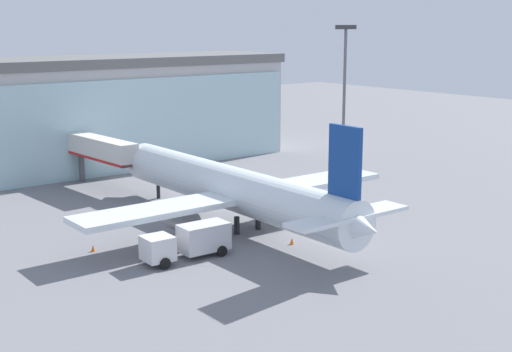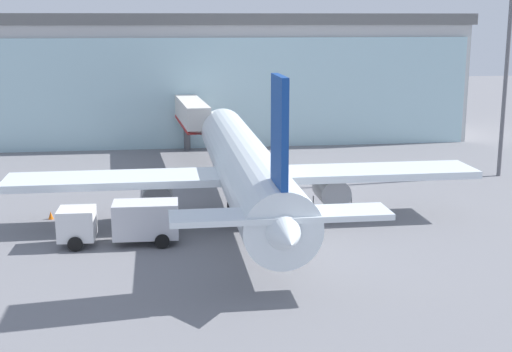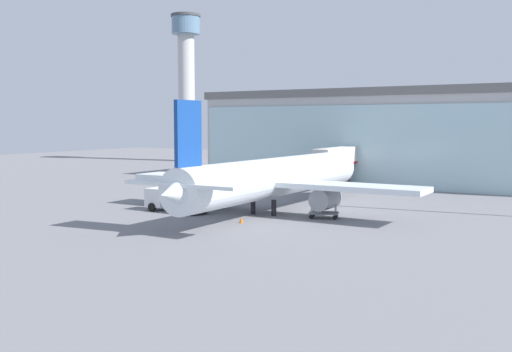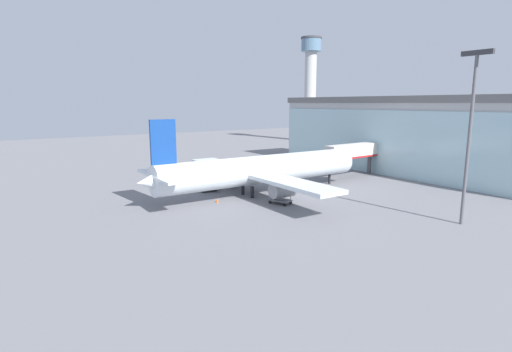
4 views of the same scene
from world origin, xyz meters
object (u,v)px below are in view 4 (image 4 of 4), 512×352
Objects in this scene: apron_light_mast at (471,124)px; catering_truck at (202,179)px; safety_cone_wingtip at (222,177)px; baggage_cart at (280,200)px; airplane at (260,170)px; safety_cone_nose at (217,200)px; control_tower at (310,81)px; jet_bridge at (354,152)px.

catering_truck is (-32.47, -14.75, -9.39)m from apron_light_mast.
catering_truck is 13.46× the size of safety_cone_wingtip.
baggage_cart reaches higher than safety_cone_wingtip.
airplane is 11.38× the size of baggage_cart.
safety_cone_nose is (-23.58, -17.12, -10.58)m from apron_light_mast.
apron_light_mast is (81.44, -51.91, -9.48)m from control_tower.
jet_bridge reaches higher than safety_cone_wingtip.
apron_light_mast is at bearing -32.51° from control_tower.
airplane is 65.48× the size of safety_cone_nose.
control_tower is 4.66× the size of catering_truck.
jet_bridge reaches higher than safety_cone_nose.
jet_bridge is 22.27m from airplane.
safety_cone_wingtip is at bearing 84.58° from airplane.
control_tower is 62.71× the size of safety_cone_wingtip.
control_tower reaches higher than baggage_cart.
airplane reaches higher than safety_cone_wingtip.
apron_light_mast is 0.51× the size of airplane.
safety_cone_nose is at bearing 167.98° from catering_truck.
airplane is at bearing -158.02° from apron_light_mast.
apron_light_mast is 31.00m from safety_cone_nose.
jet_bridge is 29.86m from apron_light_mast.
control_tower is 85.80m from airplane.
apron_light_mast is 23.49m from baggage_cart.
baggage_cart is at bearing -7.30° from safety_cone_wingtip.
apron_light_mast is at bearing 12.36° from safety_cone_wingtip.
apron_light_mast is at bearing -167.88° from baggage_cart.
baggage_cart is 8.38m from safety_cone_nose.
airplane is (57.23, -61.68, -16.79)m from control_tower.
apron_light_mast reaches higher than baggage_cart.
airplane is at bearing -6.42° from safety_cone_wingtip.
jet_bridge is 0.37× the size of control_tower.
control_tower is at bearing 126.02° from safety_cone_wingtip.
catering_truck is at bearing -3.04° from baggage_cart.
catering_truck is (-6.06, -27.12, -2.96)m from jet_bridge.
airplane is at bearing 94.89° from safety_cone_nose.
apron_light_mast is 27.11m from airplane.
jet_bridge is 69.61m from control_tower.
baggage_cart is at bearing 49.38° from safety_cone_nose.
safety_cone_nose is (8.89, -2.37, -1.19)m from catering_truck.
safety_cone_nose and safety_cone_wingtip have the same top height.
catering_truck is at bearing -155.57° from apron_light_mast.
catering_truck is (48.97, -66.65, -18.87)m from control_tower.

